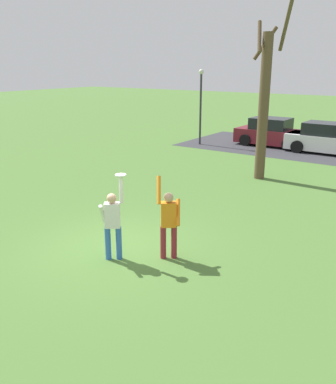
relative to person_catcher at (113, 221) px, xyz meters
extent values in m
plane|color=#4C7533|center=(-0.39, 0.52, -0.98)|extent=(120.00, 120.00, 0.00)
cylinder|color=#3366B7|center=(-0.10, -0.08, -0.57)|extent=(0.14, 0.14, 0.82)
cylinder|color=#3366B7|center=(0.10, 0.08, -0.57)|extent=(0.14, 0.14, 0.82)
cube|color=silver|center=(0.00, 0.00, 0.14)|extent=(0.42, 0.39, 0.60)
sphere|color=tan|center=(0.00, 0.00, 0.55)|extent=(0.23, 0.23, 0.23)
cylinder|color=silver|center=(-0.18, -0.14, 0.19)|extent=(0.33, 0.42, 0.59)
cylinder|color=silver|center=(0.18, 0.14, 0.77)|extent=(0.09, 0.09, 0.66)
cylinder|color=maroon|center=(1.15, 0.88, -0.57)|extent=(0.14, 0.14, 0.82)
cylinder|color=maroon|center=(0.95, 0.72, -0.57)|extent=(0.14, 0.14, 0.82)
cube|color=orange|center=(1.05, 0.80, 0.14)|extent=(0.42, 0.39, 0.60)
sphere|color=tan|center=(1.05, 0.80, 0.55)|extent=(0.23, 0.23, 0.23)
cylinder|color=orange|center=(1.23, 0.93, 0.19)|extent=(0.33, 0.42, 0.59)
cylinder|color=orange|center=(0.87, 0.66, 0.74)|extent=(0.26, 0.31, 0.65)
cylinder|color=white|center=(0.18, 0.14, 1.11)|extent=(0.26, 0.26, 0.02)
cube|color=maroon|center=(-2.39, 16.26, -0.43)|extent=(4.12, 1.85, 0.80)
cube|color=black|center=(-2.54, 16.27, 0.29)|extent=(2.12, 1.67, 0.64)
cylinder|color=black|center=(-1.11, 17.16, -0.65)|extent=(0.66, 0.23, 0.66)
cylinder|color=black|center=(-1.14, 15.34, -0.65)|extent=(0.66, 0.23, 0.66)
cylinder|color=black|center=(-3.65, 17.19, -0.65)|extent=(0.66, 0.23, 0.66)
cylinder|color=black|center=(-3.68, 15.37, -0.65)|extent=(0.66, 0.23, 0.66)
cube|color=white|center=(0.75, 15.93, -0.43)|extent=(4.12, 1.85, 0.80)
cube|color=black|center=(0.60, 15.93, 0.29)|extent=(2.12, 1.67, 0.64)
cylinder|color=black|center=(-0.51, 16.86, -0.65)|extent=(0.66, 0.23, 0.66)
cylinder|color=black|center=(-0.53, 15.04, -0.65)|extent=(0.66, 0.23, 0.66)
cube|color=#38383D|center=(0.94, 16.27, -0.98)|extent=(16.42, 6.40, 0.01)
cylinder|color=brown|center=(-0.12, 9.05, 1.86)|extent=(0.41, 0.41, 5.68)
cylinder|color=brown|center=(-0.41, 8.90, 4.53)|extent=(0.49, 0.75, 1.20)
cylinder|color=brown|center=(0.40, 9.41, 4.95)|extent=(0.91, 1.23, 1.87)
cylinder|color=brown|center=(-0.35, 9.37, 4.30)|extent=(0.82, 0.65, 1.26)
cylinder|color=#2D2D33|center=(-6.06, 14.27, 1.02)|extent=(0.12, 0.12, 4.00)
sphere|color=silver|center=(-6.06, 14.27, 3.14)|extent=(0.28, 0.28, 0.28)
camera|label=1|loc=(6.28, -6.74, 3.50)|focal=38.91mm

